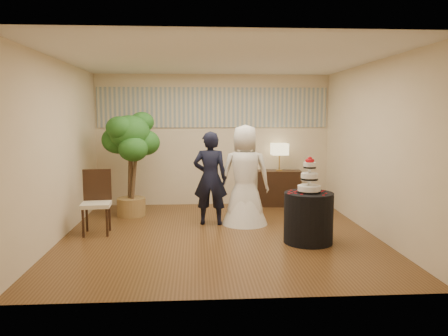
{
  "coord_description": "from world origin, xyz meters",
  "views": [
    {
      "loc": [
        -0.37,
        -6.91,
        1.94
      ],
      "look_at": [
        0.1,
        0.4,
        1.05
      ],
      "focal_mm": 35.0,
      "sensor_mm": 36.0,
      "label": 1
    }
  ],
  "objects": [
    {
      "name": "table_lamp",
      "position": [
        1.4,
        2.23,
        1.05
      ],
      "size": [
        0.34,
        0.34,
        0.58
      ],
      "primitive_type": null,
      "color": "beige",
      "rests_on": "console"
    },
    {
      "name": "mural_border",
      "position": [
        0.0,
        2.48,
        2.1
      ],
      "size": [
        4.9,
        0.02,
        0.85
      ],
      "primitive_type": "cube",
      "color": "#AEB1A1",
      "rests_on": "wall_back"
    },
    {
      "name": "floor",
      "position": [
        0.0,
        0.0,
        0.0
      ],
      "size": [
        5.0,
        5.0,
        0.0
      ],
      "primitive_type": "cube",
      "color": "brown",
      "rests_on": "ground"
    },
    {
      "name": "wall_left",
      "position": [
        -2.5,
        0.0,
        1.4
      ],
      "size": [
        0.06,
        5.0,
        2.8
      ],
      "primitive_type": "cube",
      "color": "beige",
      "rests_on": "ground"
    },
    {
      "name": "console",
      "position": [
        1.4,
        2.23,
        0.38
      ],
      "size": [
        0.96,
        0.51,
        0.76
      ],
      "primitive_type": "cube",
      "rotation": [
        0.0,
        0.0,
        -0.12
      ],
      "color": "black",
      "rests_on": "floor"
    },
    {
      "name": "side_chair",
      "position": [
        -2.0,
        0.19,
        0.52
      ],
      "size": [
        0.52,
        0.54,
        1.05
      ],
      "primitive_type": null,
      "rotation": [
        0.0,
        0.0,
        0.08
      ],
      "color": "black",
      "rests_on": "floor"
    },
    {
      "name": "wall_front",
      "position": [
        0.0,
        -2.5,
        1.4
      ],
      "size": [
        5.0,
        0.06,
        2.8
      ],
      "primitive_type": "cube",
      "color": "beige",
      "rests_on": "ground"
    },
    {
      "name": "ceiling",
      "position": [
        0.0,
        0.0,
        2.8
      ],
      "size": [
        5.0,
        5.0,
        0.0
      ],
      "primitive_type": "cube",
      "color": "white",
      "rests_on": "wall_back"
    },
    {
      "name": "wall_right",
      "position": [
        2.5,
        0.0,
        1.4
      ],
      "size": [
        0.06,
        5.0,
        2.8
      ],
      "primitive_type": "cube",
      "color": "beige",
      "rests_on": "ground"
    },
    {
      "name": "wall_back",
      "position": [
        0.0,
        2.5,
        1.4
      ],
      "size": [
        5.0,
        0.06,
        2.8
      ],
      "primitive_type": "cube",
      "color": "beige",
      "rests_on": "ground"
    },
    {
      "name": "groom",
      "position": [
        -0.12,
        0.73,
        0.83
      ],
      "size": [
        0.65,
        0.47,
        1.66
      ],
      "primitive_type": "imported",
      "rotation": [
        0.0,
        0.0,
        3.02
      ],
      "color": "black",
      "rests_on": "floor"
    },
    {
      "name": "ficus_tree",
      "position": [
        -1.63,
        1.47,
        1.02
      ],
      "size": [
        1.35,
        1.35,
        2.05
      ],
      "primitive_type": null,
      "rotation": [
        0.0,
        0.0,
        -0.59
      ],
      "color": "#26601E",
      "rests_on": "floor"
    },
    {
      "name": "cake_table",
      "position": [
        1.33,
        -0.5,
        0.39
      ],
      "size": [
        0.77,
        0.77,
        0.77
      ],
      "primitive_type": "cylinder",
      "rotation": [
        0.0,
        0.0,
        -0.03
      ],
      "color": "black",
      "rests_on": "floor"
    },
    {
      "name": "bride",
      "position": [
        0.49,
        0.71,
        0.89
      ],
      "size": [
        0.93,
        0.89,
        1.78
      ],
      "primitive_type": "imported",
      "rotation": [
        0.0,
        0.0,
        3.06
      ],
      "color": "white",
      "rests_on": "floor"
    },
    {
      "name": "wedding_cake",
      "position": [
        1.33,
        -0.5,
        1.05
      ],
      "size": [
        0.35,
        0.35,
        0.55
      ],
      "primitive_type": null,
      "color": "white",
      "rests_on": "cake_table"
    }
  ]
}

